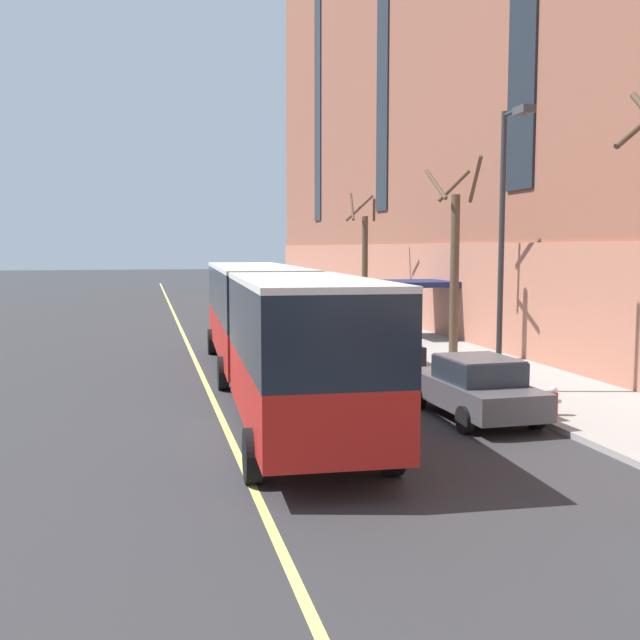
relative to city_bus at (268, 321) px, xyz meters
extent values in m
plane|color=#303033|center=(-0.79, -4.09, -2.09)|extent=(260.00, 260.00, 0.00)
cube|color=#9E9B93|center=(7.90, -1.09, -2.02)|extent=(4.51, 160.00, 0.15)
cube|color=navy|center=(8.55, 10.66, 0.51)|extent=(3.20, 3.40, 0.24)
cube|color=#1E232B|center=(10.10, 37.16, 18.45)|extent=(0.10, 2.00, 28.38)
cube|color=red|center=(0.18, 4.11, -0.83)|extent=(3.11, 11.81, 1.29)
cube|color=black|center=(0.18, 4.11, 0.60)|extent=(3.12, 11.81, 1.57)
cube|color=silver|center=(0.18, 4.11, 1.45)|extent=(3.13, 11.81, 0.12)
cube|color=#19232D|center=(0.44, 9.99, 0.45)|extent=(2.39, 0.18, 1.18)
cube|color=orange|center=(0.44, 10.00, 1.21)|extent=(1.82, 0.14, 0.28)
cube|color=black|center=(0.44, 10.01, -1.37)|extent=(2.55, 0.23, 0.24)
cube|color=white|center=(-0.47, 10.05, -1.12)|extent=(0.28, 0.07, 0.18)
cube|color=white|center=(1.35, 9.97, -1.12)|extent=(0.28, 0.07, 0.18)
cylinder|color=#595651|center=(-0.10, -2.23, -0.04)|extent=(2.51, 1.11, 2.47)
cube|color=red|center=(-0.28, -6.39, -0.83)|extent=(2.92, 7.44, 1.29)
cube|color=black|center=(-0.28, -6.39, 0.60)|extent=(2.93, 7.44, 1.57)
cube|color=silver|center=(-0.28, -6.39, 1.45)|extent=(2.94, 7.44, 0.12)
cylinder|color=black|center=(-0.94, 8.26, -1.59)|extent=(0.34, 1.01, 1.00)
cylinder|color=black|center=(1.66, 8.15, -1.59)|extent=(0.34, 1.01, 1.00)
cylinder|color=black|center=(-1.27, 0.66, -1.59)|extent=(0.34, 1.01, 1.00)
cylinder|color=black|center=(1.32, 0.55, -1.59)|extent=(0.34, 1.01, 1.00)
cylinder|color=black|center=(-1.67, -8.35, -1.59)|extent=(0.34, 1.01, 1.00)
cylinder|color=black|center=(0.93, -8.46, -1.59)|extent=(0.34, 1.01, 1.00)
cube|color=#4C4C51|center=(4.51, 18.96, -1.45)|extent=(1.88, 4.35, 0.64)
cube|color=#232D38|center=(4.51, 18.74, -0.85)|extent=(1.62, 1.97, 0.56)
cube|color=#4C4C51|center=(4.51, 18.74, -0.55)|extent=(1.58, 1.89, 0.04)
cylinder|color=black|center=(3.66, 20.31, -1.77)|extent=(0.23, 0.64, 0.64)
cylinder|color=black|center=(5.42, 20.28, -1.77)|extent=(0.23, 0.64, 0.64)
cylinder|color=black|center=(3.61, 17.64, -1.77)|extent=(0.23, 0.64, 0.64)
cylinder|color=black|center=(5.37, 17.60, -1.77)|extent=(0.23, 0.64, 0.64)
cube|color=#4C4C51|center=(4.41, -4.49, -1.45)|extent=(1.97, 4.53, 0.64)
cube|color=#232D38|center=(4.42, -4.72, -0.85)|extent=(1.67, 2.06, 0.56)
cube|color=#4C4C51|center=(4.42, -4.72, -0.55)|extent=(1.64, 1.97, 0.04)
cylinder|color=black|center=(3.47, -3.14, -1.77)|extent=(0.24, 0.65, 0.64)
cylinder|color=black|center=(5.27, -3.08, -1.77)|extent=(0.24, 0.65, 0.64)
cylinder|color=black|center=(3.55, -5.91, -1.77)|extent=(0.24, 0.65, 0.64)
cylinder|color=black|center=(5.35, -5.85, -1.77)|extent=(0.24, 0.65, 0.64)
cube|color=#23603D|center=(4.50, 10.26, -1.45)|extent=(1.91, 4.48, 0.64)
cube|color=#232D38|center=(4.51, 10.04, -0.85)|extent=(1.63, 2.04, 0.56)
cube|color=#23603D|center=(4.51, 10.04, -0.55)|extent=(1.59, 1.95, 0.04)
cylinder|color=black|center=(3.59, 11.62, -1.77)|extent=(0.24, 0.65, 0.64)
cylinder|color=black|center=(5.35, 11.66, -1.77)|extent=(0.24, 0.65, 0.64)
cylinder|color=black|center=(3.66, 8.87, -1.77)|extent=(0.24, 0.65, 0.64)
cylinder|color=black|center=(5.42, 8.91, -1.77)|extent=(0.24, 0.65, 0.64)
cube|color=black|center=(4.58, 3.73, -1.45)|extent=(1.78, 4.77, 0.64)
cube|color=#232D38|center=(4.58, 3.49, -0.85)|extent=(1.56, 2.15, 0.56)
cube|color=black|center=(4.58, 3.49, -0.55)|extent=(1.52, 2.06, 0.04)
cylinder|color=black|center=(3.73, 5.21, -1.77)|extent=(0.22, 0.64, 0.64)
cylinder|color=black|center=(5.45, 5.20, -1.77)|extent=(0.22, 0.64, 0.64)
cylinder|color=black|center=(3.71, 2.26, -1.77)|extent=(0.22, 0.64, 0.64)
cylinder|color=black|center=(5.43, 2.24, -1.77)|extent=(0.22, 0.64, 0.64)
cube|color=black|center=(4.54, 27.98, -1.45)|extent=(1.76, 4.40, 0.64)
cube|color=#232D38|center=(4.54, 27.76, -0.85)|extent=(1.52, 1.99, 0.56)
cube|color=black|center=(4.54, 27.76, -0.55)|extent=(1.49, 1.90, 0.04)
cylinder|color=black|center=(3.72, 29.35, -1.77)|extent=(0.23, 0.64, 0.64)
cylinder|color=black|center=(5.39, 29.33, -1.77)|extent=(0.23, 0.64, 0.64)
cylinder|color=black|center=(3.69, 26.63, -1.77)|extent=(0.23, 0.64, 0.64)
cylinder|color=black|center=(5.36, 26.61, -1.77)|extent=(0.23, 0.64, 0.64)
cylinder|color=brown|center=(7.49, 3.94, 1.04)|extent=(0.32, 0.32, 5.97)
cylinder|color=brown|center=(8.18, 3.81, 4.58)|extent=(0.41, 1.52, 1.60)
cylinder|color=brown|center=(7.63, 4.46, 4.37)|extent=(1.18, 0.45, 1.19)
cylinder|color=brown|center=(6.70, 3.88, 4.38)|extent=(0.26, 1.68, 1.22)
cylinder|color=brown|center=(7.49, 15.30, 0.88)|extent=(0.31, 0.31, 5.65)
cylinder|color=brown|center=(7.92, 15.17, 4.05)|extent=(0.43, 1.01, 1.16)
cylinder|color=brown|center=(7.40, 16.02, 4.16)|extent=(1.55, 0.32, 1.39)
cylinder|color=brown|center=(6.83, 15.41, 4.19)|extent=(0.38, 1.45, 1.46)
cylinder|color=#2D2D30|center=(6.24, -2.16, 1.95)|extent=(0.16, 0.16, 7.79)
cylinder|color=#2D2D30|center=(6.24, -2.71, 5.75)|extent=(0.10, 1.10, 0.10)
cube|color=#3D3D3F|center=(6.24, -3.26, 5.70)|extent=(0.36, 0.60, 0.20)
cylinder|color=red|center=(6.14, -5.27, -1.67)|extent=(0.24, 0.24, 0.55)
sphere|color=silver|center=(6.14, -5.27, -1.32)|extent=(0.20, 0.20, 0.20)
cylinder|color=silver|center=(5.98, -5.27, -1.61)|extent=(0.10, 0.09, 0.09)
cylinder|color=silver|center=(6.30, -5.27, -1.61)|extent=(0.10, 0.09, 0.09)
cube|color=#E0D66B|center=(-1.70, -1.09, -2.09)|extent=(0.16, 140.00, 0.01)
camera|label=1|loc=(-3.49, -21.42, 2.13)|focal=42.00mm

